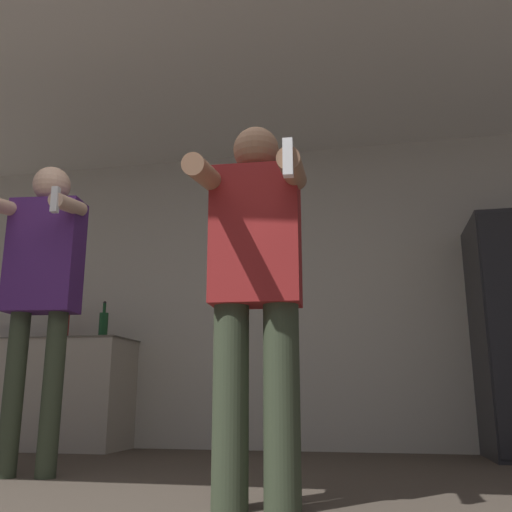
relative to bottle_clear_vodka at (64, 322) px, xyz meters
name	(u,v)px	position (x,y,z in m)	size (l,w,h in m)	color
wall_back	(258,294)	(1.58, 0.37, 0.24)	(7.00, 0.06, 2.55)	beige
ceiling_slab	(209,52)	(1.58, -1.24, 1.54)	(7.00, 3.68, 0.05)	silver
counter	(35,394)	(-0.26, 0.07, -0.59)	(1.62, 0.56, 0.89)	#BCB29E
bottle_clear_vodka	(64,322)	(0.00, 0.00, 0.00)	(0.08, 0.08, 0.34)	maroon
bottle_brown_liquor	(54,324)	(-0.09, 0.00, -0.02)	(0.08, 0.08, 0.34)	maroon
bottle_red_label	(103,324)	(0.35, 0.00, -0.03)	(0.07, 0.07, 0.30)	#194723
person_woman_foreground	(256,282)	(2.07, -2.12, -0.16)	(0.46, 0.52, 1.56)	#38422D
person_man_side	(43,276)	(0.69, -1.47, 0.06)	(0.50, 0.49, 1.76)	#38422D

